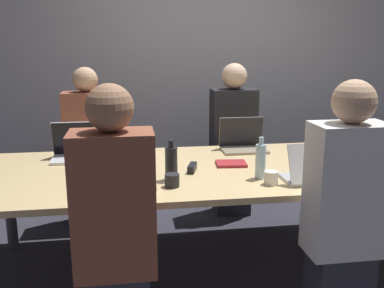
{
  "coord_description": "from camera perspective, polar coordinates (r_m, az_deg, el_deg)",
  "views": [
    {
      "loc": [
        -0.78,
        -2.83,
        1.58
      ],
      "look_at": [
        -0.33,
        0.1,
        0.87
      ],
      "focal_mm": 40.0,
      "sensor_mm": 36.0,
      "label": 1
    }
  ],
  "objects": [
    {
      "name": "ground_plane",
      "position": [
        3.33,
        6.16,
        -14.94
      ],
      "size": [
        24.0,
        24.0,
        0.0
      ],
      "primitive_type": "plane",
      "color": "#2D2D38"
    },
    {
      "name": "curtain_wall",
      "position": [
        4.72,
        0.92,
        11.22
      ],
      "size": [
        12.0,
        0.06,
        2.8
      ],
      "color": "#ADADB2",
      "rests_on": "ground_plane"
    },
    {
      "name": "conference_table",
      "position": [
        3.07,
        6.47,
        -3.85
      ],
      "size": [
        3.78,
        1.26,
        0.72
      ],
      "color": "#D6B77F",
      "rests_on": "ground_plane"
    },
    {
      "name": "bottle_near_right",
      "position": [
        3.12,
        22.26,
        -1.82
      ],
      "size": [
        0.08,
        0.08,
        0.21
      ],
      "color": "#ADD1E0",
      "rests_on": "conference_table"
    },
    {
      "name": "laptop_far_center",
      "position": [
        3.51,
        6.76,
        0.43
      ],
      "size": [
        0.36,
        0.26,
        0.26
      ],
      "color": "gray",
      "rests_on": "conference_table"
    },
    {
      "name": "person_far_center",
      "position": [
        3.95,
        5.46,
        0.26
      ],
      "size": [
        0.4,
        0.24,
        1.4
      ],
      "color": "#2D2D38",
      "rests_on": "ground_plane"
    },
    {
      "name": "laptop_near_midright",
      "position": [
        2.78,
        15.83,
        -3.5
      ],
      "size": [
        0.35,
        0.26,
        0.25
      ],
      "rotation": [
        0.0,
        0.0,
        3.14
      ],
      "color": "#B7B7BC",
      "rests_on": "conference_table"
    },
    {
      "name": "person_near_midright",
      "position": [
        2.48,
        19.64,
        -8.56
      ],
      "size": [
        0.4,
        0.24,
        1.4
      ],
      "rotation": [
        0.0,
        0.0,
        3.14
      ],
      "color": "#2D2D38",
      "rests_on": "ground_plane"
    },
    {
      "name": "cup_near_midright",
      "position": [
        2.69,
        10.49,
        -4.45
      ],
      "size": [
        0.09,
        0.09,
        0.08
      ],
      "color": "white",
      "rests_on": "conference_table"
    },
    {
      "name": "bottle_near_midright",
      "position": [
        2.78,
        9.13,
        -2.22
      ],
      "size": [
        0.07,
        0.07,
        0.27
      ],
      "color": "#ADD1E0",
      "rests_on": "conference_table"
    },
    {
      "name": "laptop_near_left",
      "position": [
        2.55,
        -8.56,
        -4.65
      ],
      "size": [
        0.32,
        0.27,
        0.26
      ],
      "rotation": [
        0.0,
        0.0,
        3.14
      ],
      "color": "gray",
      "rests_on": "conference_table"
    },
    {
      "name": "person_near_left",
      "position": [
        2.18,
        -10.23,
        -11.05
      ],
      "size": [
        0.4,
        0.24,
        1.4
      ],
      "rotation": [
        0.0,
        0.0,
        3.14
      ],
      "color": "#2D2D38",
      "rests_on": "ground_plane"
    },
    {
      "name": "cup_near_left",
      "position": [
        2.61,
        -2.67,
        -4.87
      ],
      "size": [
        0.09,
        0.09,
        0.08
      ],
      "color": "#232328",
      "rests_on": "conference_table"
    },
    {
      "name": "bottle_near_left",
      "position": [
        2.71,
        -2.79,
        -2.53
      ],
      "size": [
        0.08,
        0.08,
        0.26
      ],
      "color": "black",
      "rests_on": "conference_table"
    },
    {
      "name": "laptop_far_left",
      "position": [
        3.34,
        -15.11,
        -0.56
      ],
      "size": [
        0.37,
        0.27,
        0.28
      ],
      "color": "silver",
      "rests_on": "conference_table"
    },
    {
      "name": "person_far_left",
      "position": [
        3.82,
        -13.56,
        -0.76
      ],
      "size": [
        0.4,
        0.24,
        1.38
      ],
      "color": "#2D2D38",
      "rests_on": "ground_plane"
    },
    {
      "name": "stapler",
      "position": [
        2.91,
        0.03,
        -3.19
      ],
      "size": [
        0.09,
        0.16,
        0.05
      ],
      "rotation": [
        0.0,
        0.0,
        -0.31
      ],
      "color": "black",
      "rests_on": "conference_table"
    },
    {
      "name": "notebook",
      "position": [
        3.08,
        5.24,
        -2.62
      ],
      "size": [
        0.23,
        0.18,
        0.02
      ],
      "rotation": [
        0.0,
        0.0,
        -0.1
      ],
      "color": "maroon",
      "rests_on": "conference_table"
    }
  ]
}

